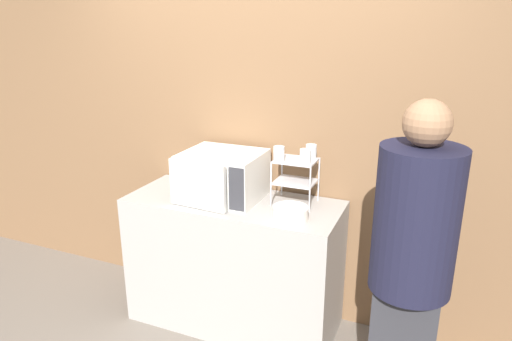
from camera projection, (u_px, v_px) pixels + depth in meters
wall_back at (253, 132)px, 3.15m from camera, size 8.00×0.06×2.60m
counter at (234, 262)px, 3.12m from camera, size 1.41×0.58×0.91m
microwave at (222, 176)px, 2.98m from camera, size 0.51×0.48×0.31m
dish_rack at (295, 172)px, 2.87m from camera, size 0.26×0.21×0.29m
glass_front_left at (279, 153)px, 2.81m from camera, size 0.07×0.07×0.09m
glass_back_right at (311, 152)px, 2.85m from camera, size 0.07×0.07×0.09m
glass_front_right at (305, 156)px, 2.75m from camera, size 0.07×0.07×0.09m
bowl at (290, 213)px, 2.69m from camera, size 0.21×0.21×0.08m
person at (412, 256)px, 2.20m from camera, size 0.39×0.39×1.71m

